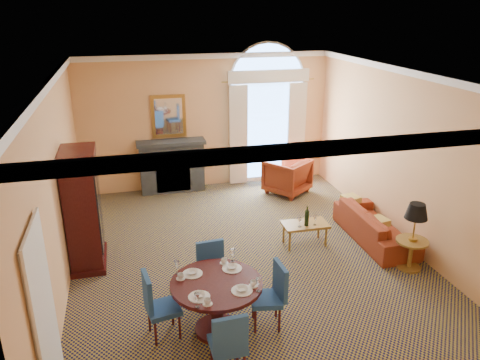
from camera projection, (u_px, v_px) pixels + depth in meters
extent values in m
plane|color=#13143E|center=(247.00, 257.00, 8.36)|extent=(7.50, 7.50, 0.00)
cube|color=#ECAE70|center=(207.00, 122.00, 11.20)|extent=(6.00, 0.04, 3.20)
cube|color=#ECAE70|center=(57.00, 190.00, 7.10)|extent=(0.04, 7.50, 3.20)
cube|color=#ECAE70|center=(407.00, 160.00, 8.48)|extent=(0.04, 7.50, 3.20)
cube|color=silver|center=(248.00, 76.00, 7.23)|extent=(6.00, 7.50, 0.04)
cube|color=white|center=(248.00, 80.00, 7.25)|extent=(6.00, 7.50, 0.12)
cube|color=white|center=(44.00, 316.00, 5.13)|extent=(0.08, 0.90, 2.06)
cube|color=#373C41|center=(172.00, 167.00, 11.16)|extent=(1.50, 0.40, 1.20)
cube|color=#373C41|center=(171.00, 142.00, 10.91)|extent=(1.60, 0.46, 0.08)
cube|color=#C58C3A|center=(169.00, 116.00, 10.89)|extent=(0.80, 0.04, 1.00)
cube|color=white|center=(169.00, 116.00, 10.87)|extent=(0.64, 0.02, 0.84)
cube|color=white|center=(266.00, 133.00, 11.65)|extent=(1.90, 0.04, 2.50)
cube|color=#8EB8EE|center=(267.00, 133.00, 11.64)|extent=(1.70, 0.02, 2.30)
cylinder|color=white|center=(267.00, 82.00, 11.21)|extent=(1.90, 0.04, 1.90)
cube|color=beige|center=(238.00, 136.00, 11.36)|extent=(0.45, 0.06, 2.45)
cube|color=beige|center=(296.00, 132.00, 11.71)|extent=(0.45, 0.06, 2.45)
cube|color=beige|center=(269.00, 76.00, 11.04)|extent=(2.00, 0.08, 0.30)
cube|color=black|center=(83.00, 213.00, 7.88)|extent=(0.52, 0.94, 1.89)
cube|color=black|center=(76.00, 156.00, 7.52)|extent=(0.58, 1.04, 0.15)
cube|color=black|center=(89.00, 260.00, 8.19)|extent=(0.58, 1.04, 0.09)
cylinder|color=black|center=(216.00, 284.00, 6.22)|extent=(1.24, 1.24, 0.05)
cylinder|color=black|center=(217.00, 309.00, 6.35)|extent=(0.17, 0.17, 0.73)
cylinder|color=black|center=(217.00, 329.00, 6.47)|extent=(0.62, 0.62, 0.06)
cylinder|color=white|center=(232.00, 268.00, 6.52)|extent=(0.28, 0.28, 0.01)
imported|color=white|center=(232.00, 267.00, 6.51)|extent=(0.15, 0.15, 0.04)
imported|color=white|center=(224.00, 261.00, 6.65)|extent=(0.09, 0.09, 0.07)
cylinder|color=white|center=(192.00, 274.00, 6.39)|extent=(0.28, 0.28, 0.01)
imported|color=white|center=(192.00, 272.00, 6.38)|extent=(0.15, 0.15, 0.04)
imported|color=white|center=(181.00, 276.00, 6.27)|extent=(0.09, 0.09, 0.07)
cylinder|color=white|center=(199.00, 297.00, 5.89)|extent=(0.28, 0.28, 0.01)
imported|color=white|center=(199.00, 295.00, 5.88)|extent=(0.15, 0.15, 0.04)
imported|color=white|center=(208.00, 301.00, 5.74)|extent=(0.09, 0.09, 0.07)
cylinder|color=white|center=(242.00, 291.00, 6.02)|extent=(0.28, 0.28, 0.01)
imported|color=white|center=(242.00, 289.00, 6.01)|extent=(0.15, 0.15, 0.04)
imported|color=white|center=(253.00, 283.00, 6.11)|extent=(0.09, 0.09, 0.07)
cube|color=navy|center=(212.00, 279.00, 6.95)|extent=(0.45, 0.45, 0.07)
cube|color=navy|center=(210.00, 256.00, 7.03)|extent=(0.43, 0.10, 0.50)
cylinder|color=black|center=(220.00, 284.00, 7.22)|extent=(0.03, 0.03, 0.38)
cylinder|color=black|center=(199.00, 288.00, 7.12)|extent=(0.03, 0.03, 0.38)
cylinder|color=black|center=(226.00, 296.00, 6.93)|extent=(0.03, 0.03, 0.38)
cylinder|color=black|center=(204.00, 300.00, 6.83)|extent=(0.03, 0.03, 0.38)
cube|color=navy|center=(228.00, 345.00, 5.60)|extent=(0.43, 0.43, 0.07)
cube|color=navy|center=(230.00, 336.00, 5.33)|extent=(0.42, 0.08, 0.50)
cylinder|color=black|center=(212.00, 353.00, 5.79)|extent=(0.03, 0.03, 0.38)
cylinder|color=black|center=(237.00, 348.00, 5.87)|extent=(0.03, 0.03, 0.38)
cube|color=navy|center=(266.00, 299.00, 6.46)|extent=(0.49, 0.49, 0.07)
cube|color=navy|center=(280.00, 281.00, 6.40)|extent=(0.09, 0.42, 0.50)
cylinder|color=black|center=(279.00, 320.00, 6.40)|extent=(0.03, 0.03, 0.38)
cylinder|color=black|center=(276.00, 305.00, 6.70)|extent=(0.03, 0.03, 0.38)
cylinder|color=black|center=(255.00, 321.00, 6.38)|extent=(0.03, 0.03, 0.38)
cylinder|color=black|center=(253.00, 306.00, 6.68)|extent=(0.03, 0.03, 0.38)
cube|color=navy|center=(163.00, 309.00, 6.25)|extent=(0.49, 0.49, 0.07)
cube|color=navy|center=(147.00, 292.00, 6.14)|extent=(0.12, 0.43, 0.50)
cylinder|color=black|center=(149.00, 319.00, 6.41)|extent=(0.03, 0.03, 0.38)
cylinder|color=black|center=(156.00, 334.00, 6.13)|extent=(0.03, 0.03, 0.38)
cylinder|color=black|center=(173.00, 313.00, 6.54)|extent=(0.03, 0.03, 0.38)
cylinder|color=black|center=(180.00, 327.00, 6.26)|extent=(0.03, 0.03, 0.38)
imported|color=maroon|center=(375.00, 225.00, 8.90)|extent=(0.82, 2.05, 0.60)
imported|color=maroon|center=(287.00, 176.00, 11.11)|extent=(1.26, 1.27, 0.84)
cube|color=olive|center=(305.00, 225.00, 8.69)|extent=(0.85, 0.49, 0.05)
cylinder|color=olive|center=(290.00, 241.00, 8.53)|extent=(0.04, 0.04, 0.38)
cylinder|color=olive|center=(326.00, 237.00, 8.70)|extent=(0.04, 0.04, 0.38)
cylinder|color=olive|center=(284.00, 233.00, 8.84)|extent=(0.04, 0.04, 0.38)
cylinder|color=olive|center=(319.00, 229.00, 9.00)|extent=(0.04, 0.04, 0.38)
cylinder|color=olive|center=(412.00, 241.00, 7.84)|extent=(0.54, 0.54, 0.04)
cylinder|color=olive|center=(410.00, 255.00, 7.94)|extent=(0.07, 0.07, 0.50)
cylinder|color=olive|center=(409.00, 267.00, 8.02)|extent=(0.39, 0.39, 0.04)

